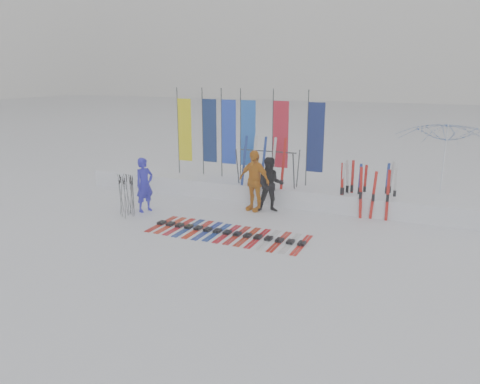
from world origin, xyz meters
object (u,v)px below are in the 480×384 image
at_px(person_yellow, 254,181).
at_px(ski_rack, 268,163).
at_px(person_blue, 145,185).
at_px(ski_row, 227,233).
at_px(person_black, 270,185).
at_px(tent_canopy, 444,165).

bearing_deg(person_yellow, ski_rack, 101.06).
height_order(person_blue, ski_rack, ski_rack).
bearing_deg(ski_row, ski_rack, 91.98).
xyz_separation_m(person_blue, ski_row, (3.34, -0.92, -0.84)).
distance_m(person_blue, person_black, 4.01).
height_order(person_black, ski_rack, ski_rack).
distance_m(tent_canopy, ski_row, 7.46).
bearing_deg(ski_rack, person_blue, -141.76).
xyz_separation_m(person_blue, person_black, (3.68, 1.59, 0.01)).
bearing_deg(ski_row, person_yellow, 94.49).
relative_size(person_black, ski_rack, 0.86).
distance_m(person_black, ski_row, 2.68).
relative_size(person_black, ski_row, 0.40).
relative_size(ski_row, ski_rack, 2.18).
bearing_deg(person_yellow, ski_row, -70.49).
bearing_deg(tent_canopy, person_yellow, -154.96).
bearing_deg(person_black, tent_canopy, 3.85).
distance_m(ski_row, ski_rack, 3.72).
distance_m(person_blue, person_yellow, 3.49).
bearing_deg(ski_row, person_blue, 164.53).
bearing_deg(person_black, person_blue, -179.36).
relative_size(person_yellow, ski_row, 0.44).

